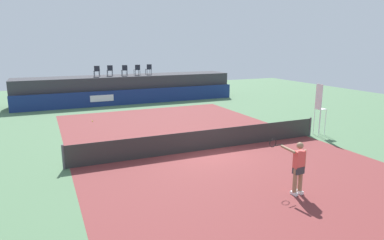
% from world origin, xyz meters
% --- Properties ---
extents(ground_plane, '(48.00, 48.00, 0.00)m').
position_xyz_m(ground_plane, '(0.00, 3.00, 0.00)').
color(ground_plane, '#4C704C').
extents(court_inner, '(12.00, 22.00, 0.00)m').
position_xyz_m(court_inner, '(0.00, 0.00, 0.00)').
color(court_inner, maroon).
rests_on(court_inner, ground).
extents(sponsor_wall, '(18.00, 0.22, 1.20)m').
position_xyz_m(sponsor_wall, '(-0.01, 13.50, 0.60)').
color(sponsor_wall, navy).
rests_on(sponsor_wall, ground).
extents(spectator_platform, '(18.00, 2.80, 2.20)m').
position_xyz_m(spectator_platform, '(0.00, 15.30, 1.10)').
color(spectator_platform, '#38383D').
rests_on(spectator_platform, ground).
extents(spectator_chair_far_left, '(0.44, 0.44, 0.89)m').
position_xyz_m(spectator_chair_far_left, '(-2.50, 15.03, 2.69)').
color(spectator_chair_far_left, '#1E232D').
rests_on(spectator_chair_far_left, spectator_platform).
extents(spectator_chair_left, '(0.46, 0.46, 0.89)m').
position_xyz_m(spectator_chair_left, '(-1.40, 15.32, 2.69)').
color(spectator_chair_left, '#1E232D').
rests_on(spectator_chair_left, spectator_platform).
extents(spectator_chair_center, '(0.45, 0.45, 0.89)m').
position_xyz_m(spectator_chair_center, '(-0.23, 15.07, 2.69)').
color(spectator_chair_center, '#1E232D').
rests_on(spectator_chair_center, spectator_platform).
extents(spectator_chair_right, '(0.46, 0.46, 0.89)m').
position_xyz_m(spectator_chair_right, '(0.89, 15.17, 2.69)').
color(spectator_chair_right, '#1E232D').
rests_on(spectator_chair_right, spectator_platform).
extents(spectator_chair_far_right, '(0.46, 0.46, 0.89)m').
position_xyz_m(spectator_chair_far_right, '(1.96, 15.33, 2.69)').
color(spectator_chair_far_right, '#1E232D').
rests_on(spectator_chair_far_right, spectator_platform).
extents(umpire_chair, '(0.47, 0.47, 2.76)m').
position_xyz_m(umpire_chair, '(6.73, -0.01, 1.59)').
color(umpire_chair, white).
rests_on(umpire_chair, ground).
extents(tennis_net, '(12.40, 0.02, 0.95)m').
position_xyz_m(tennis_net, '(0.00, 0.00, 0.47)').
color(tennis_net, '#2D2D2D').
rests_on(tennis_net, ground).
extents(net_post_near, '(0.10, 0.10, 1.00)m').
position_xyz_m(net_post_near, '(-6.20, 0.00, 0.50)').
color(net_post_near, '#4C4C51').
rests_on(net_post_near, ground).
extents(net_post_far, '(0.10, 0.10, 1.00)m').
position_xyz_m(net_post_far, '(6.20, 0.00, 0.50)').
color(net_post_far, '#4C4C51').
rests_on(net_post_far, ground).
extents(tennis_player, '(0.77, 1.13, 1.77)m').
position_xyz_m(tennis_player, '(0.61, -5.49, 0.96)').
color(tennis_player, white).
rests_on(tennis_player, court_inner).
extents(tennis_ball, '(0.07, 0.07, 0.07)m').
position_xyz_m(tennis_ball, '(-3.97, 8.19, 0.04)').
color(tennis_ball, '#D8EA33').
rests_on(tennis_ball, court_inner).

